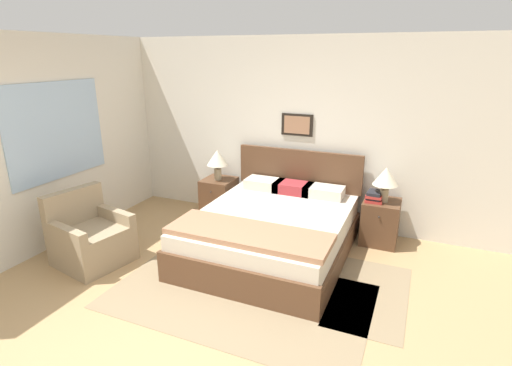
% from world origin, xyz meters
% --- Properties ---
extents(ground_plane, '(16.00, 16.00, 0.00)m').
position_xyz_m(ground_plane, '(0.00, 0.00, 0.00)').
color(ground_plane, tan).
extents(wall_back, '(7.21, 0.09, 2.60)m').
position_xyz_m(wall_back, '(0.00, 2.94, 1.30)').
color(wall_back, silver).
rests_on(wall_back, ground_plane).
extents(wall_left, '(0.08, 5.31, 2.60)m').
position_xyz_m(wall_left, '(-2.43, 1.44, 1.31)').
color(wall_left, silver).
rests_on(wall_left, ground_plane).
extents(area_rug_main, '(2.61, 1.53, 0.01)m').
position_xyz_m(area_rug_main, '(0.26, 0.78, 0.00)').
color(area_rug_main, '#897556').
rests_on(area_rug_main, ground_plane).
extents(area_rug_bedside, '(0.74, 1.40, 0.01)m').
position_xyz_m(area_rug_bedside, '(1.50, 1.34, 0.00)').
color(area_rug_bedside, '#897556').
rests_on(area_rug_bedside, ground_plane).
extents(bed, '(1.78, 2.17, 1.09)m').
position_xyz_m(bed, '(0.24, 1.80, 0.30)').
color(bed, brown).
rests_on(bed, ground_plane).
extents(armchair, '(0.86, 0.86, 0.85)m').
position_xyz_m(armchair, '(-1.65, 0.76, 0.29)').
color(armchair, '#998466').
rests_on(armchair, ground_plane).
extents(nightstand_near_window, '(0.45, 0.50, 0.57)m').
position_xyz_m(nightstand_near_window, '(-0.94, 2.63, 0.29)').
color(nightstand_near_window, brown).
rests_on(nightstand_near_window, ground_plane).
extents(nightstand_by_door, '(0.45, 0.50, 0.57)m').
position_xyz_m(nightstand_by_door, '(1.42, 2.63, 0.29)').
color(nightstand_by_door, brown).
rests_on(nightstand_by_door, ground_plane).
extents(table_lamp_near_window, '(0.31, 0.31, 0.45)m').
position_xyz_m(table_lamp_near_window, '(-0.94, 2.60, 0.89)').
color(table_lamp_near_window, gray).
rests_on(table_lamp_near_window, nightstand_near_window).
extents(table_lamp_by_door, '(0.31, 0.31, 0.45)m').
position_xyz_m(table_lamp_by_door, '(1.43, 2.60, 0.89)').
color(table_lamp_by_door, gray).
rests_on(table_lamp_by_door, nightstand_by_door).
extents(book_thick_bottom, '(0.22, 0.24, 0.04)m').
position_xyz_m(book_thick_bottom, '(1.32, 2.58, 0.59)').
color(book_thick_bottom, '#B7332D').
rests_on(book_thick_bottom, nightstand_by_door).
extents(book_hardcover_middle, '(0.19, 0.22, 0.02)m').
position_xyz_m(book_hardcover_middle, '(1.32, 2.58, 0.62)').
color(book_hardcover_middle, '#232328').
rests_on(book_hardcover_middle, book_thick_bottom).
extents(book_novel_upper, '(0.20, 0.24, 0.03)m').
position_xyz_m(book_novel_upper, '(1.32, 2.58, 0.65)').
color(book_novel_upper, '#B7332D').
rests_on(book_novel_upper, book_hardcover_middle).
extents(book_slim_near_top, '(0.17, 0.23, 0.04)m').
position_xyz_m(book_slim_near_top, '(1.32, 2.58, 0.69)').
color(book_slim_near_top, '#232328').
rests_on(book_slim_near_top, book_novel_upper).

